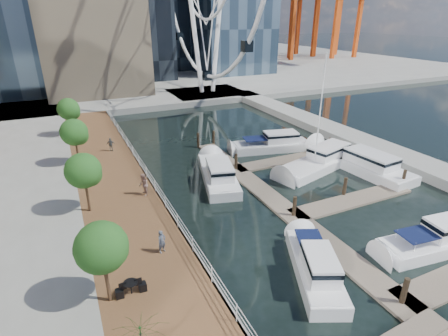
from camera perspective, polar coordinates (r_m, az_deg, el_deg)
ground at (r=21.77m, az=17.37°, el=-19.53°), size 520.00×520.00×0.00m
boardwalk at (r=29.70m, az=-16.48°, el=-5.62°), size 6.00×60.00×1.00m
seawall at (r=30.14m, az=-10.87°, el=-4.57°), size 0.25×60.00×1.00m
land_far at (r=114.51m, az=-19.62°, el=15.25°), size 200.00×114.00×1.00m
breakwater at (r=46.66m, az=19.82°, el=4.69°), size 4.00×60.00×1.00m
pier at (r=69.57m, az=-2.72°, el=11.94°), size 14.00×12.00×1.00m
railing at (r=29.66m, az=-11.20°, el=-2.86°), size 0.10×60.00×1.05m
floating_docks at (r=32.14m, az=16.50°, el=-3.32°), size 16.00×34.00×2.60m
street_trees at (r=27.04m, az=-22.01°, el=-0.44°), size 2.60×42.60×4.60m
yacht_foreground at (r=28.20m, az=31.11°, el=-11.22°), size 9.17×3.49×2.15m
pedestrian_near at (r=22.26m, az=-10.12°, el=-11.75°), size 0.66×0.56×1.53m
pedestrian_mid at (r=29.07m, az=-13.00°, el=-2.70°), size 0.80×0.98×1.87m
pedestrian_far at (r=39.81m, az=-17.99°, el=3.68°), size 0.93×0.60×1.47m
moored_yachts at (r=35.52m, az=15.69°, el=-1.46°), size 19.96×35.24×11.50m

